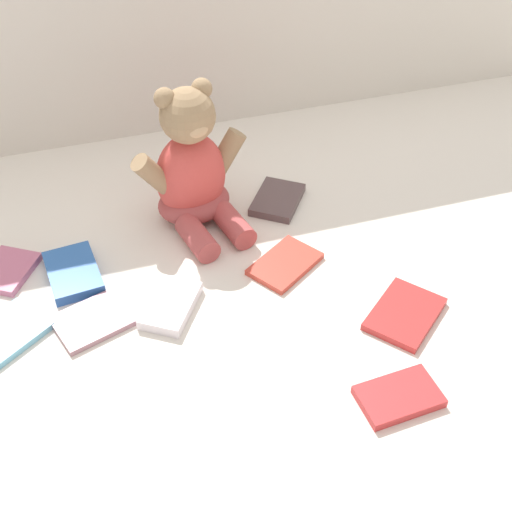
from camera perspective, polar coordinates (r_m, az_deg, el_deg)
ground_plane at (r=1.20m, az=-0.56°, el=-0.35°), size 3.20×3.20×0.00m
teddy_bear at (r=1.24m, az=-5.35°, el=7.02°), size 0.23×0.22×0.27m
book_case_1 at (r=1.01m, az=11.94°, el=-11.51°), size 0.12×0.08×0.01m
book_case_2 at (r=1.12m, az=-13.31°, el=-5.18°), size 0.15×0.13×0.01m
book_case_3 at (r=1.14m, az=-20.55°, el=-6.34°), size 0.16×0.15×0.01m
book_case_4 at (r=1.11m, az=-7.21°, el=-4.15°), size 0.12×0.13×0.02m
book_case_5 at (r=1.20m, az=-15.15°, el=-1.36°), size 0.10×0.13×0.02m
book_case_6 at (r=1.44m, az=-5.13°, el=7.80°), size 0.13×0.12×0.01m
book_case_7 at (r=1.12m, az=12.42°, el=-4.79°), size 0.16×0.15×0.01m
book_case_8 at (r=1.18m, az=2.46°, el=-0.67°), size 0.15×0.14×0.01m
book_case_9 at (r=1.25m, az=-20.24°, el=-1.16°), size 0.12×0.13×0.01m
book_case_10 at (r=1.32m, az=1.81°, el=4.76°), size 0.13×0.14×0.02m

